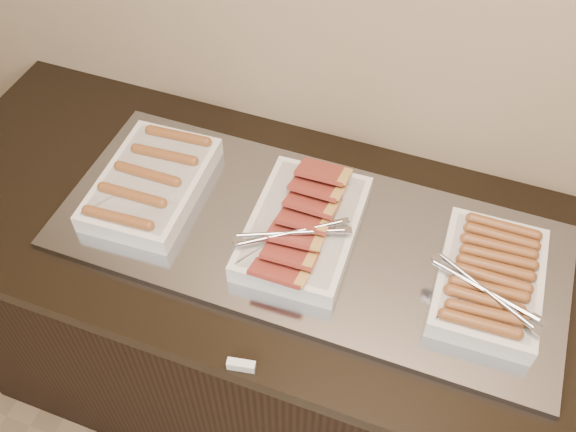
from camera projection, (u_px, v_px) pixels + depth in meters
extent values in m
cube|color=black|center=(309.00, 339.00, 1.89)|extent=(2.00, 0.70, 0.86)
cube|color=black|center=(314.00, 247.00, 1.54)|extent=(2.06, 0.76, 0.04)
cube|color=#9497A2|center=(308.00, 238.00, 1.52)|extent=(1.20, 0.50, 0.02)
cube|color=silver|center=(152.00, 183.00, 1.59)|extent=(0.25, 0.37, 0.05)
cylinder|color=brown|center=(118.00, 218.00, 1.47)|extent=(0.16, 0.04, 0.03)
cylinder|color=brown|center=(132.00, 195.00, 1.52)|extent=(0.16, 0.03, 0.03)
cylinder|color=brown|center=(147.00, 174.00, 1.56)|extent=(0.16, 0.03, 0.03)
cylinder|color=brown|center=(164.00, 155.00, 1.61)|extent=(0.16, 0.04, 0.03)
cylinder|color=brown|center=(178.00, 136.00, 1.65)|extent=(0.16, 0.04, 0.03)
cube|color=silver|center=(304.00, 227.00, 1.50)|extent=(0.26, 0.37, 0.05)
cube|color=#953A30|center=(280.00, 269.00, 1.39)|extent=(0.12, 0.09, 0.04)
cube|color=#953A30|center=(291.00, 252.00, 1.42)|extent=(0.13, 0.09, 0.04)
cube|color=#953A30|center=(295.00, 234.00, 1.44)|extent=(0.13, 0.10, 0.04)
cube|color=#953A30|center=(305.00, 218.00, 1.47)|extent=(0.12, 0.09, 0.04)
cube|color=#953A30|center=(312.00, 203.00, 1.50)|extent=(0.12, 0.09, 0.04)
cube|color=#953A30|center=(317.00, 186.00, 1.53)|extent=(0.12, 0.09, 0.04)
cube|color=#953A30|center=(323.00, 171.00, 1.55)|extent=(0.12, 0.09, 0.04)
cube|color=silver|center=(489.00, 281.00, 1.40)|extent=(0.23, 0.34, 0.05)
cylinder|color=brown|center=(480.00, 324.00, 1.30)|extent=(0.15, 0.03, 0.03)
cylinder|color=brown|center=(486.00, 313.00, 1.31)|extent=(0.15, 0.04, 0.03)
cylinder|color=brown|center=(484.00, 300.00, 1.33)|extent=(0.15, 0.03, 0.03)
cylinder|color=brown|center=(489.00, 289.00, 1.35)|extent=(0.15, 0.04, 0.03)
cylinder|color=brown|center=(492.00, 278.00, 1.37)|extent=(0.15, 0.03, 0.03)
cylinder|color=brown|center=(496.00, 268.00, 1.38)|extent=(0.15, 0.03, 0.03)
cylinder|color=brown|center=(499.00, 257.00, 1.40)|extent=(0.15, 0.03, 0.03)
cylinder|color=brown|center=(499.00, 247.00, 1.42)|extent=(0.15, 0.03, 0.03)
cylinder|color=brown|center=(502.00, 237.00, 1.44)|extent=(0.15, 0.03, 0.03)
cylinder|color=brown|center=(504.00, 227.00, 1.46)|extent=(0.15, 0.03, 0.03)
cube|color=silver|center=(241.00, 365.00, 1.31)|extent=(0.06, 0.03, 0.02)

